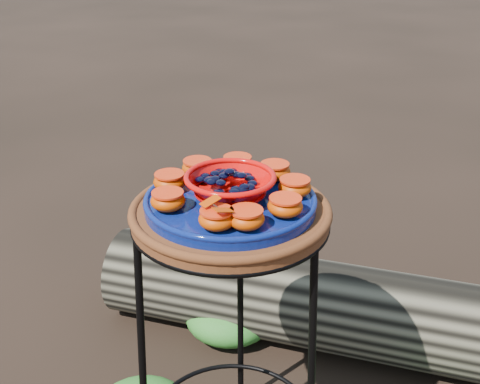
# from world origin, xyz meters

# --- Properties ---
(plant_stand) EXTENTS (0.44, 0.44, 0.70)m
(plant_stand) POSITION_xyz_m (0.00, 0.00, 0.35)
(plant_stand) COLOR black
(plant_stand) RESTS_ON ground
(terracotta_saucer) EXTENTS (0.40, 0.40, 0.03)m
(terracotta_saucer) POSITION_xyz_m (0.00, 0.00, 0.72)
(terracotta_saucer) COLOR #522610
(terracotta_saucer) RESTS_ON plant_stand
(cobalt_plate) EXTENTS (0.34, 0.34, 0.02)m
(cobalt_plate) POSITION_xyz_m (0.00, 0.00, 0.74)
(cobalt_plate) COLOR #050E39
(cobalt_plate) RESTS_ON terracotta_saucer
(red_bowl) EXTENTS (0.17, 0.17, 0.05)m
(red_bowl) POSITION_xyz_m (0.00, 0.00, 0.78)
(red_bowl) COLOR red
(red_bowl) RESTS_ON cobalt_plate
(glass_gems) EXTENTS (0.13, 0.13, 0.02)m
(glass_gems) POSITION_xyz_m (0.00, 0.00, 0.81)
(glass_gems) COLOR black
(glass_gems) RESTS_ON red_bowl
(orange_half_0) EXTENTS (0.07, 0.07, 0.04)m
(orange_half_0) POSITION_xyz_m (-0.01, -0.13, 0.77)
(orange_half_0) COLOR #B03D00
(orange_half_0) RESTS_ON cobalt_plate
(orange_half_1) EXTENTS (0.07, 0.07, 0.04)m
(orange_half_1) POSITION_xyz_m (0.04, -0.12, 0.77)
(orange_half_1) COLOR #B03D00
(orange_half_1) RESTS_ON cobalt_plate
(orange_half_2) EXTENTS (0.07, 0.07, 0.04)m
(orange_half_2) POSITION_xyz_m (0.11, -0.07, 0.77)
(orange_half_2) COLOR #B03D00
(orange_half_2) RESTS_ON cobalt_plate
(orange_half_3) EXTENTS (0.07, 0.07, 0.04)m
(orange_half_3) POSITION_xyz_m (0.13, 0.02, 0.77)
(orange_half_3) COLOR #B03D00
(orange_half_3) RESTS_ON cobalt_plate
(orange_half_4) EXTENTS (0.07, 0.07, 0.04)m
(orange_half_4) POSITION_xyz_m (0.08, 0.10, 0.77)
(orange_half_4) COLOR #B03D00
(orange_half_4) RESTS_ON cobalt_plate
(orange_half_5) EXTENTS (0.07, 0.07, 0.04)m
(orange_half_5) POSITION_xyz_m (0.00, 0.13, 0.77)
(orange_half_5) COLOR #B03D00
(orange_half_5) RESTS_ON cobalt_plate
(orange_half_6) EXTENTS (0.07, 0.07, 0.04)m
(orange_half_6) POSITION_xyz_m (-0.08, 0.10, 0.77)
(orange_half_6) COLOR #B03D00
(orange_half_6) RESTS_ON cobalt_plate
(orange_half_7) EXTENTS (0.07, 0.07, 0.04)m
(orange_half_7) POSITION_xyz_m (-0.13, 0.02, 0.77)
(orange_half_7) COLOR #B03D00
(orange_half_7) RESTS_ON cobalt_plate
(orange_half_8) EXTENTS (0.07, 0.07, 0.04)m
(orange_half_8) POSITION_xyz_m (-0.11, -0.06, 0.77)
(orange_half_8) COLOR #B03D00
(orange_half_8) RESTS_ON cobalt_plate
(butterfly) EXTENTS (0.09, 0.09, 0.01)m
(butterfly) POSITION_xyz_m (-0.01, -0.13, 0.80)
(butterfly) COLOR #BC3200
(butterfly) RESTS_ON orange_half_0
(driftwood_log) EXTENTS (1.57, 0.70, 0.28)m
(driftwood_log) POSITION_xyz_m (0.28, 0.50, 0.14)
(driftwood_log) COLOR black
(driftwood_log) RESTS_ON ground
(foliage_back) EXTENTS (0.29, 0.29, 0.15)m
(foliage_back) POSITION_xyz_m (-0.07, 0.53, 0.07)
(foliage_back) COLOR #2C691E
(foliage_back) RESTS_ON ground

